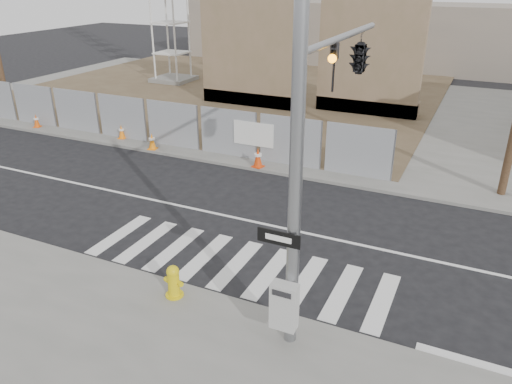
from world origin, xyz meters
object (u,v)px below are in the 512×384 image
at_px(traffic_cone_b, 122,132).
at_px(traffic_cone_d, 258,158).
at_px(traffic_cone_a, 36,121).
at_px(traffic_cone_c, 152,141).
at_px(fire_hydrant, 174,281).
at_px(signal_pole, 341,98).

xyz_separation_m(traffic_cone_b, traffic_cone_d, (7.39, -0.67, 0.07)).
xyz_separation_m(traffic_cone_a, traffic_cone_c, (7.32, -0.33, 0.03)).
bearing_deg(fire_hydrant, traffic_cone_d, 121.58).
bearing_deg(traffic_cone_c, signal_pole, -31.78).
bearing_deg(traffic_cone_b, traffic_cone_c, -16.68).
height_order(signal_pole, traffic_cone_b, signal_pole).
xyz_separation_m(fire_hydrant, traffic_cone_c, (-6.99, 8.77, -0.06)).
bearing_deg(traffic_cone_b, traffic_cone_d, -5.16).
xyz_separation_m(signal_pole, fire_hydrant, (-3.13, -2.50, -4.24)).
relative_size(fire_hydrant, traffic_cone_a, 1.27).
bearing_deg(fire_hydrant, signal_pole, 58.54).
bearing_deg(traffic_cone_a, traffic_cone_c, -2.59).
relative_size(fire_hydrant, traffic_cone_c, 1.16).
distance_m(signal_pole, traffic_cone_b, 14.81).
bearing_deg(fire_hydrant, traffic_cone_b, 154.15).
bearing_deg(traffic_cone_b, traffic_cone_a, -176.22).
distance_m(signal_pole, traffic_cone_a, 19.14).
height_order(signal_pole, traffic_cone_a, signal_pole).
distance_m(fire_hydrant, traffic_cone_c, 11.21).
distance_m(signal_pole, traffic_cone_c, 12.65).
distance_m(fire_hydrant, traffic_cone_b, 13.19).
relative_size(signal_pole, traffic_cone_b, 10.75).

